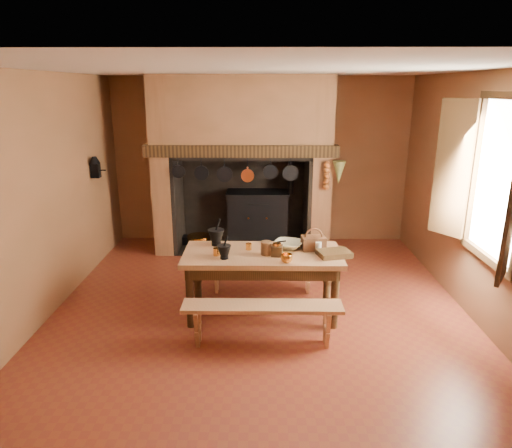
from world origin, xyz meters
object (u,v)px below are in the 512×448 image
Objects in this scene: coffee_grinder at (277,250)px; iron_range at (258,217)px; bench_front at (262,315)px; work_table at (262,263)px; wicker_basket at (313,242)px; mixing_bowl at (288,245)px.

iron_range is at bearing 102.12° from coffee_grinder.
iron_range is 3.22m from bench_front.
work_table is 0.74m from bench_front.
wicker_basket is (0.67, -2.42, 0.39)m from iron_range.
bench_front is (0.07, -3.22, -0.13)m from iron_range.
mixing_bowl is 0.30m from wicker_basket.
coffee_grinder is 0.65× the size of wicker_basket.
iron_range is at bearing 99.03° from mixing_bowl.
coffee_grinder is 0.49m from wicker_basket.
coffee_grinder is 0.30m from mixing_bowl.
coffee_grinder is at bearing -158.50° from wicker_basket.
wicker_basket is at bearing -6.14° from mixing_bowl.
mixing_bowl is at bearing 167.78° from wicker_basket.
mixing_bowl is (0.38, -2.39, 0.35)m from iron_range.
bench_front is at bearing -132.84° from wicker_basket.
coffee_grinder reaches higher than bench_front.
bench_front is 8.85× the size of coffee_grinder.
mixing_bowl is (0.31, 0.83, 0.48)m from bench_front.
wicker_basket is at bearing -74.52° from iron_range.
iron_range is 0.88× the size of work_table.
iron_range is at bearing 91.59° from work_table.
iron_range is 2.54m from wicker_basket.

